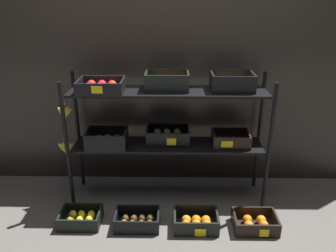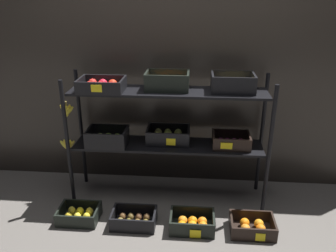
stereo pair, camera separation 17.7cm
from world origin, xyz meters
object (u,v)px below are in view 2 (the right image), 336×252
object	(u,v)px
display_rack	(164,117)
crate_ground_lemon	(79,215)
crate_ground_right_orange	(252,227)
crate_ground_kiwi	(134,220)
crate_ground_orange	(192,223)

from	to	relation	value
display_rack	crate_ground_lemon	world-z (taller)	display_rack
crate_ground_right_orange	crate_ground_lemon	bearing A→B (deg)	178.55
crate_ground_right_orange	display_rack	bearing A→B (deg)	147.95
crate_ground_kiwi	display_rack	bearing A→B (deg)	65.01
crate_ground_lemon	crate_ground_kiwi	distance (m)	0.45
crate_ground_orange	crate_ground_right_orange	xyz separation A→B (m)	(0.46, 0.00, -0.00)
crate_ground_kiwi	crate_ground_right_orange	world-z (taller)	crate_ground_kiwi
crate_ground_lemon	crate_ground_orange	distance (m)	0.91
display_rack	crate_ground_right_orange	bearing A→B (deg)	-32.05
crate_ground_lemon	crate_ground_kiwi	world-z (taller)	crate_ground_kiwi
crate_ground_lemon	crate_ground_orange	xyz separation A→B (m)	(0.91, -0.04, 0.00)
display_rack	crate_ground_lemon	xyz separation A→B (m)	(-0.65, -0.41, -0.71)
crate_ground_lemon	display_rack	bearing A→B (deg)	32.17
crate_ground_orange	crate_ground_right_orange	bearing A→B (deg)	0.30
display_rack	crate_ground_kiwi	xyz separation A→B (m)	(-0.20, -0.44, -0.71)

